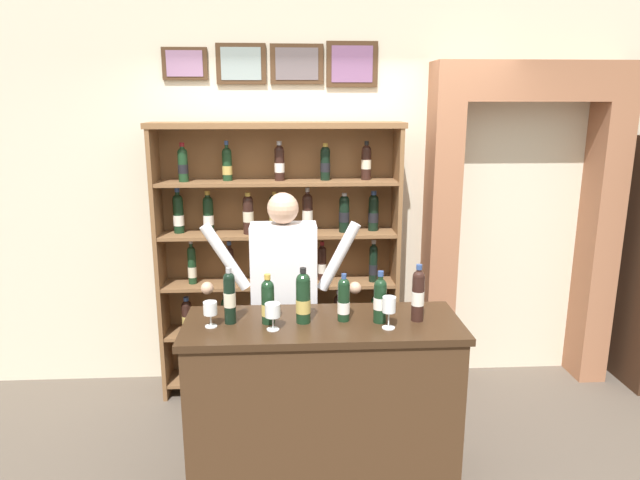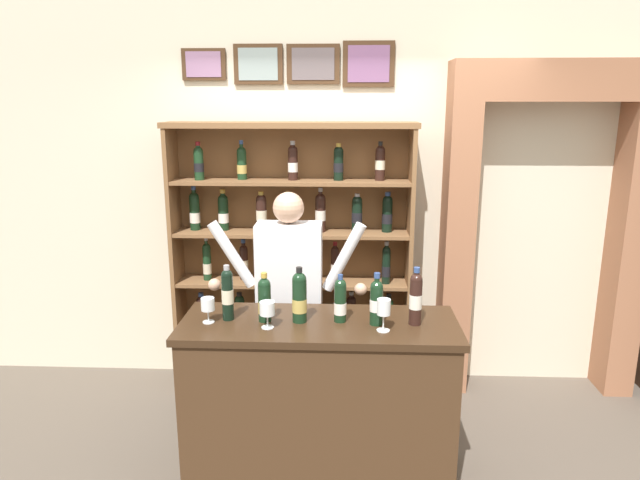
% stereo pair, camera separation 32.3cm
% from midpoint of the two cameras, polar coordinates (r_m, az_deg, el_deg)
% --- Properties ---
extents(back_wall, '(12.00, 0.19, 3.22)m').
position_cam_midpoint_polar(back_wall, '(4.43, 4.93, 6.26)').
color(back_wall, beige).
rests_on(back_wall, ground).
extents(wine_shelf, '(1.79, 0.31, 2.04)m').
position_cam_midpoint_polar(wine_shelf, '(4.24, -0.64, -1.51)').
color(wine_shelf, brown).
rests_on(wine_shelf, ground).
extents(archway_doorway, '(1.47, 0.45, 2.47)m').
position_cam_midpoint_polar(archway_doorway, '(4.62, 23.13, 2.46)').
color(archway_doorway, '#9E6647').
rests_on(archway_doorway, ground).
extents(tasting_counter, '(1.54, 0.57, 1.00)m').
position_cam_midpoint_polar(tasting_counter, '(3.39, 2.75, -16.12)').
color(tasting_counter, '#422B19').
rests_on(tasting_counter, ground).
extents(shopkeeper, '(1.03, 0.22, 1.64)m').
position_cam_midpoint_polar(shopkeeper, '(3.66, -0.56, -4.87)').
color(shopkeeper, '#2D3347').
rests_on(shopkeeper, ground).
extents(tasting_bottle_bianco, '(0.07, 0.07, 0.32)m').
position_cam_midpoint_polar(tasting_bottle_bianco, '(3.16, -6.39, -5.36)').
color(tasting_bottle_bianco, black).
rests_on(tasting_bottle_bianco, tasting_counter).
extents(tasting_bottle_chianti, '(0.07, 0.07, 0.28)m').
position_cam_midpoint_polar(tasting_bottle_chianti, '(3.14, -2.64, -6.00)').
color(tasting_bottle_chianti, black).
rests_on(tasting_bottle_chianti, tasting_counter).
extents(tasting_bottle_grappa, '(0.08, 0.08, 0.31)m').
position_cam_midpoint_polar(tasting_bottle_grappa, '(3.12, 0.90, -5.75)').
color(tasting_bottle_grappa, black).
rests_on(tasting_bottle_grappa, tasting_counter).
extents(tasting_bottle_super_tuscan, '(0.07, 0.07, 0.27)m').
position_cam_midpoint_polar(tasting_bottle_super_tuscan, '(3.14, 5.01, -6.09)').
color(tasting_bottle_super_tuscan, black).
rests_on(tasting_bottle_super_tuscan, tasting_counter).
extents(tasting_bottle_riserva, '(0.07, 0.07, 0.29)m').
position_cam_midpoint_polar(tasting_bottle_riserva, '(3.12, 8.67, -6.12)').
color(tasting_bottle_riserva, black).
rests_on(tasting_bottle_riserva, tasting_counter).
extents(tasting_bottle_brunello, '(0.07, 0.07, 0.32)m').
position_cam_midpoint_polar(tasting_bottle_brunello, '(3.15, 12.52, -5.69)').
color(tasting_bottle_brunello, black).
rests_on(tasting_bottle_brunello, tasting_counter).
extents(wine_glass_right, '(0.08, 0.08, 0.15)m').
position_cam_midpoint_polar(wine_glass_right, '(3.05, -2.28, -7.06)').
color(wine_glass_right, silver).
rests_on(wine_glass_right, tasting_counter).
extents(wine_glass_left, '(0.07, 0.07, 0.18)m').
position_cam_midpoint_polar(wine_glass_left, '(3.04, 9.48, -6.83)').
color(wine_glass_left, silver).
rests_on(wine_glass_left, tasting_counter).
extents(wine_glass_spare, '(0.07, 0.07, 0.14)m').
position_cam_midpoint_polar(wine_glass_spare, '(3.15, -8.32, -6.54)').
color(wine_glass_spare, silver).
rests_on(wine_glass_spare, tasting_counter).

